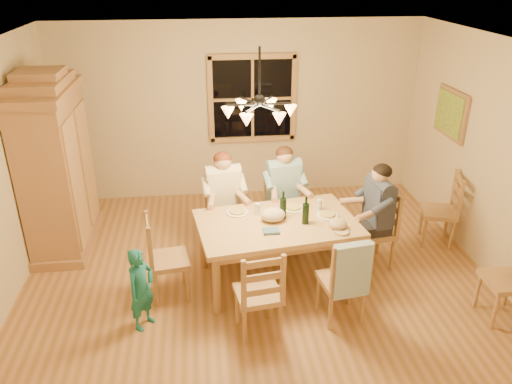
{
  "coord_description": "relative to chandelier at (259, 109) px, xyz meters",
  "views": [
    {
      "loc": [
        -0.61,
        -4.89,
        3.45
      ],
      "look_at": [
        -0.02,
        0.1,
        1.11
      ],
      "focal_mm": 35.0,
      "sensor_mm": 36.0,
      "label": 1
    }
  ],
  "objects": [
    {
      "name": "floor",
      "position": [
        0.0,
        0.0,
        -2.08
      ],
      "size": [
        5.5,
        5.5,
        0.0
      ],
      "primitive_type": "plane",
      "color": "olive",
      "rests_on": "ground"
    },
    {
      "name": "ceiling",
      "position": [
        0.0,
        0.0,
        0.62
      ],
      "size": [
        5.5,
        5.0,
        0.02
      ],
      "primitive_type": "cube",
      "color": "white",
      "rests_on": "wall_back"
    },
    {
      "name": "wall_back",
      "position": [
        0.0,
        2.5,
        -0.73
      ],
      "size": [
        5.5,
        0.02,
        2.7
      ],
      "primitive_type": "cube",
      "color": "beige",
      "rests_on": "floor"
    },
    {
      "name": "wall_right",
      "position": [
        2.75,
        0.0,
        -0.73
      ],
      "size": [
        0.02,
        5.0,
        2.7
      ],
      "primitive_type": "cube",
      "color": "beige",
      "rests_on": "floor"
    },
    {
      "name": "window",
      "position": [
        0.2,
        2.47,
        -0.53
      ],
      "size": [
        1.3,
        0.06,
        1.3
      ],
      "color": "black",
      "rests_on": "wall_back"
    },
    {
      "name": "painting",
      "position": [
        2.71,
        1.2,
        -0.48
      ],
      "size": [
        0.06,
        0.78,
        0.64
      ],
      "color": "#966641",
      "rests_on": "wall_right"
    },
    {
      "name": "chandelier",
      "position": [
        0.0,
        0.0,
        0.0
      ],
      "size": [
        0.77,
        0.68,
        0.71
      ],
      "color": "black",
      "rests_on": "ceiling"
    },
    {
      "name": "armoire",
      "position": [
        -2.42,
        1.16,
        -1.02
      ],
      "size": [
        0.66,
        1.4,
        2.3
      ],
      "color": "#966641",
      "rests_on": "floor"
    },
    {
      "name": "dining_table",
      "position": [
        0.21,
        0.02,
        -1.42
      ],
      "size": [
        1.92,
        1.33,
        0.76
      ],
      "rotation": [
        0.0,
        0.0,
        0.14
      ],
      "color": "tan",
      "rests_on": "floor"
    },
    {
      "name": "chair_far_left",
      "position": [
        -0.35,
        0.79,
        -1.77
      ],
      "size": [
        0.49,
        0.48,
        0.99
      ],
      "rotation": [
        0.0,
        0.0,
        3.28
      ],
      "color": "#A7734A",
      "rests_on": "floor"
    },
    {
      "name": "chair_far_right",
      "position": [
        0.43,
        0.9,
        -1.77
      ],
      "size": [
        0.49,
        0.48,
        0.99
      ],
      "rotation": [
        0.0,
        0.0,
        3.28
      ],
      "color": "#A7734A",
      "rests_on": "floor"
    },
    {
      "name": "chair_near_left",
      "position": [
        -0.12,
        -0.88,
        -1.77
      ],
      "size": [
        0.49,
        0.48,
        0.99
      ],
      "rotation": [
        0.0,
        0.0,
        0.14
      ],
      "color": "#A7734A",
      "rests_on": "floor"
    },
    {
      "name": "chair_near_right",
      "position": [
        0.77,
        -0.75,
        -1.77
      ],
      "size": [
        0.49,
        0.48,
        0.99
      ],
      "rotation": [
        0.0,
        0.0,
        0.14
      ],
      "color": "#A7734A",
      "rests_on": "floor"
    },
    {
      "name": "chair_end_left",
      "position": [
        -1.02,
        -0.15,
        -1.77
      ],
      "size": [
        0.48,
        0.49,
        0.99
      ],
      "rotation": [
        0.0,
        0.0,
        -1.43
      ],
      "color": "#A7734A",
      "rests_on": "floor"
    },
    {
      "name": "chair_end_right",
      "position": [
        1.44,
        0.19,
        -1.77
      ],
      "size": [
        0.48,
        0.49,
        0.99
      ],
      "rotation": [
        0.0,
        0.0,
        1.71
      ],
      "color": "#A7734A",
      "rests_on": "floor"
    },
    {
      "name": "adult_woman",
      "position": [
        -0.35,
        0.79,
        -1.24
      ],
      "size": [
        0.43,
        0.47,
        0.87
      ],
      "rotation": [
        0.0,
        0.0,
        3.28
      ],
      "color": "beige",
      "rests_on": "floor"
    },
    {
      "name": "adult_plaid_man",
      "position": [
        0.43,
        0.9,
        -1.24
      ],
      "size": [
        0.43,
        0.47,
        0.87
      ],
      "rotation": [
        0.0,
        0.0,
        3.28
      ],
      "color": "teal",
      "rests_on": "floor"
    },
    {
      "name": "adult_slate_man",
      "position": [
        1.44,
        0.19,
        -1.24
      ],
      "size": [
        0.47,
        0.43,
        0.87
      ],
      "rotation": [
        0.0,
        0.0,
        1.71
      ],
      "color": "#383F5A",
      "rests_on": "floor"
    },
    {
      "name": "towel",
      "position": [
        0.8,
        -0.94,
        -1.38
      ],
      "size": [
        0.39,
        0.15,
        0.58
      ],
      "primitive_type": "cube",
      "rotation": [
        0.0,
        0.0,
        0.14
      ],
      "color": "#99B7CF",
      "rests_on": "chair_near_right"
    },
    {
      "name": "wine_bottle_a",
      "position": [
        0.29,
        0.11,
        -1.15
      ],
      "size": [
        0.08,
        0.08,
        0.33
      ],
      "primitive_type": "cylinder",
      "color": "black",
      "rests_on": "dining_table"
    },
    {
      "name": "wine_bottle_b",
      "position": [
        0.52,
        -0.05,
        -1.15
      ],
      "size": [
        0.08,
        0.08,
        0.33
      ],
      "primitive_type": "cylinder",
      "color": "black",
      "rests_on": "dining_table"
    },
    {
      "name": "plate_woman",
      "position": [
        -0.22,
        0.28,
        -1.31
      ],
      "size": [
        0.26,
        0.26,
        0.02
      ],
      "primitive_type": "cylinder",
      "color": "white",
      "rests_on": "dining_table"
    },
    {
      "name": "plate_plaid",
      "position": [
        0.45,
        0.31,
        -1.31
      ],
      "size": [
        0.26,
        0.26,
        0.02
      ],
      "primitive_type": "cylinder",
      "color": "white",
      "rests_on": "dining_table"
    },
    {
      "name": "plate_slate",
      "position": [
        0.81,
        0.08,
        -1.31
      ],
      "size": [
        0.26,
        0.26,
        0.02
      ],
      "primitive_type": "cylinder",
      "color": "white",
      "rests_on": "dining_table"
    },
    {
      "name": "wine_glass_a",
      "position": [
        0.01,
        0.23,
        -1.25
      ],
      "size": [
        0.06,
        0.06,
        0.14
      ],
      "primitive_type": "cylinder",
      "color": "silver",
      "rests_on": "dining_table"
    },
    {
      "name": "wine_glass_b",
      "position": [
        0.75,
        0.25,
        -1.25
      ],
      "size": [
        0.06,
        0.06,
        0.14
      ],
      "primitive_type": "cylinder",
      "color": "silver",
      "rests_on": "dining_table"
    },
    {
      "name": "cap",
      "position": [
        0.85,
        -0.21,
        -1.26
      ],
      "size": [
        0.2,
        0.2,
        0.11
      ],
      "primitive_type": "ellipsoid",
      "color": "tan",
      "rests_on": "dining_table"
    },
    {
      "name": "napkin",
      "position": [
        0.11,
        -0.2,
        -1.3
      ],
      "size": [
        0.2,
        0.16,
        0.03
      ],
      "primitive_type": "cube",
      "rotation": [
        0.0,
        0.0,
        0.14
      ],
      "color": "slate",
      "rests_on": "dining_table"
    },
    {
      "name": "cloth_bundle",
      "position": [
        0.16,
        0.05,
        -1.24
      ],
      "size": [
        0.28,
        0.22,
        0.15
      ],
      "primitive_type": "ellipsoid",
      "color": "#CCAF94",
      "rests_on": "dining_table"
    },
    {
      "name": "child",
      "position": [
        -1.27,
        -0.66,
        -1.63
      ],
      "size": [
        0.37,
        0.39,
        0.9
      ],
      "primitive_type": "imported",
      "rotation": [
        0.0,
        0.0,
        0.93
      ],
      "color": "#1A7177",
      "rests_on": "floor"
    },
    {
      "name": "chair_spare_front",
      "position": [
        2.45,
        -0.96,
        -1.77
      ],
      "size": [
        0.43,
        0.45,
        0.99
      ],
      "rotation": [
        0.0,
        0.0,
        1.54
      ],
      "color": "#A7734A",
      "rests_on": "floor"
    },
    {
      "name": "chair_spare_back",
      "position": [
        2.45,
        0.61,
        -1.77
      ],
      "size": [
        0.52,
        0.54,
        0.99
      ],
      "rotation": [
        0.0,
        0.0,
        1.29
      ],
      "color": "#A7734A",
      "rests_on": "floor"
    }
  ]
}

